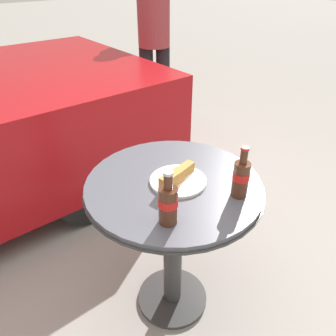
{
  "coord_description": "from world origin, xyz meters",
  "views": [
    {
      "loc": [
        -0.7,
        -0.84,
        1.52
      ],
      "look_at": [
        0.0,
        0.04,
        0.8
      ],
      "focal_mm": 35.0,
      "sensor_mm": 36.0,
      "label": 1
    }
  ],
  "objects_px": {
    "lunch_plate_near": "(178,179)",
    "bistro_table": "(173,215)",
    "cola_bottle_left": "(241,177)",
    "cola_bottle_right": "(168,203)",
    "pedestrian": "(154,32)"
  },
  "relations": [
    {
      "from": "cola_bottle_left",
      "to": "lunch_plate_near",
      "type": "height_order",
      "value": "cola_bottle_left"
    },
    {
      "from": "lunch_plate_near",
      "to": "bistro_table",
      "type": "bearing_deg",
      "value": 129.99
    },
    {
      "from": "cola_bottle_left",
      "to": "pedestrian",
      "type": "height_order",
      "value": "pedestrian"
    },
    {
      "from": "bistro_table",
      "to": "lunch_plate_near",
      "type": "height_order",
      "value": "lunch_plate_near"
    },
    {
      "from": "bistro_table",
      "to": "cola_bottle_right",
      "type": "height_order",
      "value": "cola_bottle_right"
    },
    {
      "from": "cola_bottle_left",
      "to": "bistro_table",
      "type": "bearing_deg",
      "value": 121.86
    },
    {
      "from": "cola_bottle_left",
      "to": "cola_bottle_right",
      "type": "bearing_deg",
      "value": 170.37
    },
    {
      "from": "lunch_plate_near",
      "to": "pedestrian",
      "type": "distance_m",
      "value": 2.45
    },
    {
      "from": "cola_bottle_right",
      "to": "lunch_plate_near",
      "type": "xyz_separation_m",
      "value": [
        0.18,
        0.16,
        -0.06
      ]
    },
    {
      "from": "bistro_table",
      "to": "cola_bottle_right",
      "type": "relative_size",
      "value": 3.63
    },
    {
      "from": "bistro_table",
      "to": "cola_bottle_right",
      "type": "distance_m",
      "value": 0.35
    },
    {
      "from": "cola_bottle_left",
      "to": "lunch_plate_near",
      "type": "relative_size",
      "value": 0.91
    },
    {
      "from": "lunch_plate_near",
      "to": "cola_bottle_right",
      "type": "bearing_deg",
      "value": -138.04
    },
    {
      "from": "cola_bottle_right",
      "to": "pedestrian",
      "type": "bearing_deg",
      "value": 54.23
    },
    {
      "from": "bistro_table",
      "to": "cola_bottle_left",
      "type": "bearing_deg",
      "value": -58.14
    }
  ]
}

